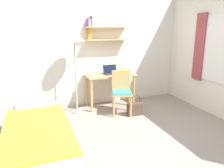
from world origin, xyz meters
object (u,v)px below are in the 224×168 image
(desk, at_px, (110,80))
(standing_lamp, at_px, (74,40))
(water_bottle, at_px, (92,71))
(laptop, at_px, (110,72))
(desk_chair, at_px, (122,90))
(bed, at_px, (38,139))
(handbag, at_px, (135,108))
(book_stack, at_px, (125,71))

(desk, relative_size, standing_lamp, 0.63)
(desk, relative_size, water_bottle, 5.13)
(desk, relative_size, laptop, 3.36)
(desk_chair, relative_size, water_bottle, 4.26)
(laptop, bearing_deg, bed, -137.37)
(water_bottle, xyz_separation_m, handbag, (0.73, -0.63, -0.71))
(handbag, bearing_deg, water_bottle, 139.11)
(desk, distance_m, water_bottle, 0.50)
(desk, height_order, laptop, laptop)
(bed, relative_size, standing_lamp, 1.16)
(bed, relative_size, desk, 1.85)
(water_bottle, height_order, handbag, water_bottle)
(standing_lamp, bearing_deg, bed, -121.26)
(bed, distance_m, water_bottle, 1.98)
(laptop, relative_size, handbag, 0.76)
(water_bottle, bearing_deg, laptop, 10.84)
(standing_lamp, relative_size, laptop, 5.34)
(handbag, bearing_deg, laptop, 111.18)
(laptop, bearing_deg, handbag, -68.82)
(bed, xyz_separation_m, desk_chair, (1.72, 1.02, 0.26))
(desk, distance_m, laptop, 0.20)
(standing_lamp, height_order, laptop, standing_lamp)
(desk, xyz_separation_m, standing_lamp, (-0.79, -0.11, 0.92))
(desk_chair, relative_size, laptop, 2.79)
(bed, bearing_deg, desk_chair, 30.67)
(handbag, bearing_deg, desk_chair, 136.57)
(laptop, xyz_separation_m, handbag, (0.28, -0.72, -0.66))
(desk, bearing_deg, water_bottle, -170.96)
(laptop, relative_size, water_bottle, 1.53)
(handbag, bearing_deg, bed, -157.32)
(bed, distance_m, desk, 2.26)
(book_stack, xyz_separation_m, handbag, (-0.08, -0.70, -0.65))
(book_stack, height_order, handbag, book_stack)
(bed, distance_m, book_stack, 2.57)
(desk_chair, xyz_separation_m, laptop, (-0.06, 0.51, 0.30))
(laptop, height_order, book_stack, laptop)
(bed, height_order, desk, desk)
(desk, xyz_separation_m, desk_chair, (0.08, -0.49, -0.11))
(desk_chair, bearing_deg, desk, 99.00)
(bed, relative_size, handbag, 4.71)
(standing_lamp, relative_size, water_bottle, 8.16)
(laptop, bearing_deg, standing_lamp, -170.82)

